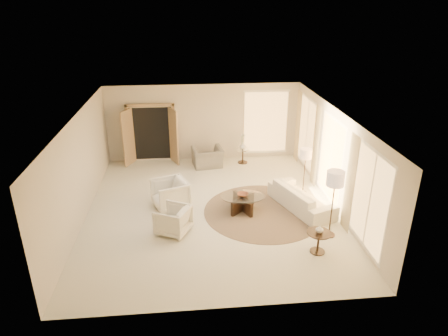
{
  "coord_description": "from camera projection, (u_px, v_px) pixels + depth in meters",
  "views": [
    {
      "loc": [
        -0.62,
        -10.08,
        5.6
      ],
      "look_at": [
        0.4,
        0.4,
        1.1
      ],
      "focal_mm": 32.0,
      "sensor_mm": 36.0,
      "label": 1
    }
  ],
  "objects": [
    {
      "name": "end_vase",
      "position": [
        320.0,
        229.0,
        9.31
      ],
      "size": [
        0.24,
        0.24,
        0.19
      ],
      "primitive_type": "imported",
      "rotation": [
        0.0,
        0.0,
        0.42
      ],
      "color": "white",
      "rests_on": "end_table"
    },
    {
      "name": "room",
      "position": [
        211.0,
        164.0,
        10.94
      ],
      "size": [
        7.04,
        8.04,
        2.83
      ],
      "color": "silver",
      "rests_on": "ground"
    },
    {
      "name": "bowl",
      "position": [
        243.0,
        195.0,
        11.21
      ],
      "size": [
        0.39,
        0.39,
        0.08
      ],
      "primitive_type": "imported",
      "rotation": [
        0.0,
        0.0,
        -0.27
      ],
      "color": "brown",
      "rests_on": "coffee_table"
    },
    {
      "name": "armchair_left",
      "position": [
        170.0,
        193.0,
        11.39
      ],
      "size": [
        1.12,
        1.16,
        0.94
      ],
      "primitive_type": "imported",
      "rotation": [
        0.0,
        0.0,
        -1.22
      ],
      "color": "white",
      "rests_on": "room"
    },
    {
      "name": "floor_lamp_near",
      "position": [
        306.0,
        156.0,
        11.95
      ],
      "size": [
        0.36,
        0.36,
        1.47
      ],
      "rotation": [
        0.0,
        0.0,
        -0.18
      ],
      "color": "#2E221B",
      "rests_on": "room"
    },
    {
      "name": "french_doors",
      "position": [
        151.0,
        134.0,
        14.39
      ],
      "size": [
        1.95,
        0.66,
        2.16
      ],
      "color": "tan",
      "rests_on": "room"
    },
    {
      "name": "sofa",
      "position": [
        301.0,
        198.0,
        11.44
      ],
      "size": [
        1.61,
        2.41,
        0.65
      ],
      "primitive_type": "imported",
      "rotation": [
        0.0,
        0.0,
        1.93
      ],
      "color": "white",
      "rests_on": "room"
    },
    {
      "name": "end_table",
      "position": [
        319.0,
        239.0,
        9.41
      ],
      "size": [
        0.57,
        0.57,
        0.54
      ],
      "rotation": [
        0.0,
        0.0,
        -0.03
      ],
      "color": "black",
      "rests_on": "room"
    },
    {
      "name": "accent_chair",
      "position": [
        207.0,
        154.0,
        14.23
      ],
      "size": [
        1.14,
        0.83,
        0.92
      ],
      "primitive_type": "imported",
      "rotation": [
        0.0,
        0.0,
        3.29
      ],
      "color": "gray",
      "rests_on": "room"
    },
    {
      "name": "windows_right",
      "position": [
        331.0,
        160.0,
        11.36
      ],
      "size": [
        0.1,
        6.4,
        2.4
      ],
      "primitive_type": null,
      "color": "#FFBF66",
      "rests_on": "room"
    },
    {
      "name": "armchair_right",
      "position": [
        173.0,
        219.0,
        10.2
      ],
      "size": [
        1.0,
        1.02,
        0.8
      ],
      "primitive_type": "imported",
      "rotation": [
        0.0,
        0.0,
        -2.04
      ],
      "color": "white",
      "rests_on": "room"
    },
    {
      "name": "curtains_right",
      "position": [
        320.0,
        151.0,
        12.19
      ],
      "size": [
        0.06,
        5.2,
        2.6
      ],
      "primitive_type": null,
      "color": "#CEBD8E",
      "rests_on": "room"
    },
    {
      "name": "area_rug",
      "position": [
        263.0,
        211.0,
        11.36
      ],
      "size": [
        3.46,
        3.46,
        0.01
      ],
      "primitive_type": "cylinder",
      "rotation": [
        0.0,
        0.0,
        0.02
      ],
      "color": "#433225",
      "rests_on": "room"
    },
    {
      "name": "side_table",
      "position": [
        243.0,
        154.0,
        14.59
      ],
      "size": [
        0.47,
        0.47,
        0.54
      ],
      "rotation": [
        0.0,
        0.0,
        0.19
      ],
      "color": "#2E221B",
      "rests_on": "room"
    },
    {
      "name": "floor_lamp_far",
      "position": [
        335.0,
        182.0,
        9.63
      ],
      "size": [
        0.43,
        0.43,
        1.78
      ],
      "rotation": [
        0.0,
        0.0,
        -0.03
      ],
      "color": "#2E221B",
      "rests_on": "room"
    },
    {
      "name": "coffee_table",
      "position": [
        243.0,
        201.0,
        11.29
      ],
      "size": [
        1.51,
        1.51,
        0.47
      ],
      "rotation": [
        0.0,
        0.0,
        -0.21
      ],
      "color": "black",
      "rests_on": "room"
    },
    {
      "name": "window_back_corner",
      "position": [
        266.0,
        122.0,
        14.78
      ],
      "size": [
        1.7,
        0.1,
        2.4
      ],
      "primitive_type": null,
      "color": "#FFBF66",
      "rests_on": "room"
    },
    {
      "name": "side_vase",
      "position": [
        243.0,
        146.0,
        14.46
      ],
      "size": [
        0.32,
        0.32,
        0.25
      ],
      "primitive_type": "imported",
      "rotation": [
        0.0,
        0.0,
        -0.39
      ],
      "color": "white",
      "rests_on": "side_table"
    }
  ]
}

